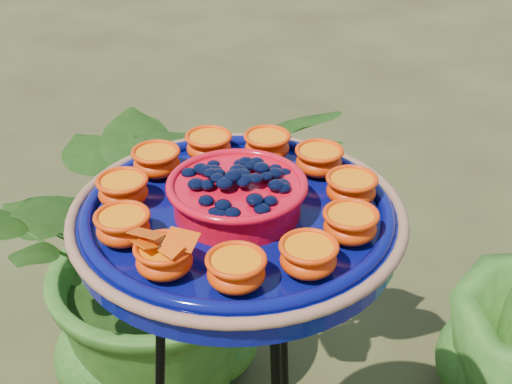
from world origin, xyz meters
TOP-DOWN VIEW (x-y plane):
  - feeder_dish at (-0.01, -0.07)m, footprint 0.62×0.62m
  - shrub_back_left at (-0.41, 0.51)m, footprint 1.17×1.13m

SIDE VIEW (x-z plane):
  - shrub_back_left at x=-0.41m, z-range 0.00..0.99m
  - feeder_dish at x=-0.01m, z-range 0.96..1.08m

